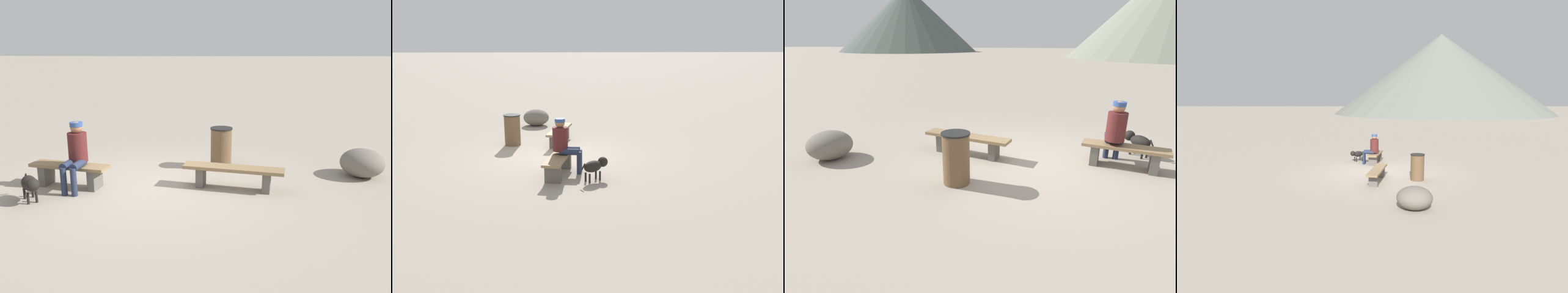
{
  "view_description": "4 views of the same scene",
  "coord_description": "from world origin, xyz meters",
  "views": [
    {
      "loc": [
        -1.14,
        7.26,
        2.64
      ],
      "look_at": [
        -0.78,
        0.15,
        0.84
      ],
      "focal_mm": 36.52,
      "sensor_mm": 36.0,
      "label": 1
    },
    {
      "loc": [
        10.78,
        0.32,
        2.99
      ],
      "look_at": [
        0.41,
        0.83,
        0.35
      ],
      "focal_mm": 38.29,
      "sensor_mm": 36.0,
      "label": 2
    },
    {
      "loc": [
        0.27,
        -5.87,
        2.34
      ],
      "look_at": [
        -1.09,
        -0.37,
        0.37
      ],
      "focal_mm": 27.97,
      "sensor_mm": 36.0,
      "label": 3
    },
    {
      "loc": [
        -12.01,
        0.29,
        2.78
      ],
      "look_at": [
        0.64,
        0.23,
        0.88
      ],
      "focal_mm": 29.44,
      "sensor_mm": 36.0,
      "label": 4
    }
  ],
  "objects": [
    {
      "name": "trash_bin",
      "position": [
        -1.28,
        -1.3,
        0.46
      ],
      "size": [
        0.49,
        0.49,
        0.91
      ],
      "color": "brown",
      "rests_on": "ground"
    },
    {
      "name": "bench_left",
      "position": [
        -1.49,
        0.08,
        0.32
      ],
      "size": [
        1.93,
        0.76,
        0.44
      ],
      "rotation": [
        0.0,
        0.0,
        -0.21
      ],
      "color": "#605B56",
      "rests_on": "ground"
    },
    {
      "name": "boulder",
      "position": [
        -4.2,
        -0.81,
        0.29
      ],
      "size": [
        0.94,
        0.98,
        0.59
      ],
      "primitive_type": "ellipsoid",
      "rotation": [
        0.0,
        0.0,
        1.5
      ],
      "color": "#6B665B",
      "rests_on": "ground"
    },
    {
      "name": "seated_person",
      "position": [
        1.45,
        0.23,
        0.75
      ],
      "size": [
        0.4,
        0.68,
        1.29
      ],
      "rotation": [
        0.0,
        0.0,
        -0.12
      ],
      "color": "#511E1E",
      "rests_on": "ground"
    },
    {
      "name": "dog",
      "position": [
        2.04,
        0.92,
        0.33
      ],
      "size": [
        0.52,
        0.62,
        0.49
      ],
      "rotation": [
        0.0,
        0.0,
        2.21
      ],
      "color": "black",
      "rests_on": "ground"
    },
    {
      "name": "ground",
      "position": [
        0.0,
        0.0,
        -0.03
      ],
      "size": [
        210.0,
        210.0,
        0.06
      ],
      "primitive_type": "cube",
      "color": "#9E9384"
    },
    {
      "name": "bench_right",
      "position": [
        1.64,
        0.1,
        0.3
      ],
      "size": [
        1.6,
        0.71,
        0.45
      ],
      "rotation": [
        0.0,
        0.0,
        -0.21
      ],
      "color": "#605B56",
      "rests_on": "ground"
    }
  ]
}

